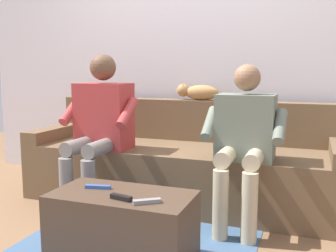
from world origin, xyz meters
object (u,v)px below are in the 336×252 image
at_px(remote_gray, 147,201).
at_px(remote_black, 121,197).
at_px(person_right_seated, 100,122).
at_px(remote_blue, 98,187).
at_px(cat_on_backrest, 198,92).
at_px(person_left_seated, 244,135).
at_px(couch, 184,165).
at_px(coffee_table, 123,226).

distance_m(remote_gray, remote_black, 0.15).
bearing_deg(person_right_seated, remote_blue, 118.83).
bearing_deg(remote_blue, cat_on_backrest, -110.33).
xyz_separation_m(person_left_seated, remote_black, (0.50, 0.83, -0.23)).
bearing_deg(remote_gray, couch, -115.57).
height_order(person_left_seated, remote_gray, person_left_seated).
height_order(coffee_table, cat_on_backrest, cat_on_backrest).
bearing_deg(remote_blue, remote_gray, 148.05).
xyz_separation_m(couch, person_left_seated, (-0.55, 0.38, 0.35)).
distance_m(couch, remote_black, 1.21).
distance_m(cat_on_backrest, remote_black, 1.56).
distance_m(remote_gray, remote_blue, 0.39).
height_order(person_right_seated, remote_blue, person_right_seated).
relative_size(couch, remote_blue, 16.87).
relative_size(person_left_seated, remote_gray, 7.62).
xyz_separation_m(person_left_seated, remote_gray, (0.35, 0.83, -0.23)).
bearing_deg(remote_black, cat_on_backrest, -78.16).
distance_m(person_left_seated, cat_on_backrest, 0.87).
height_order(coffee_table, person_right_seated, person_right_seated).
xyz_separation_m(person_right_seated, remote_blue, (-0.38, 0.69, -0.28)).
bearing_deg(coffee_table, couch, -90.00).
distance_m(remote_black, remote_blue, 0.25).
bearing_deg(person_left_seated, remote_gray, 67.03).
height_order(person_right_seated, remote_gray, person_right_seated).
distance_m(person_left_seated, remote_black, 0.99).
height_order(coffee_table, remote_black, remote_black).
xyz_separation_m(remote_gray, remote_black, (0.15, -0.00, 0.00)).
relative_size(person_right_seated, remote_blue, 7.92).
height_order(coffee_table, remote_gray, remote_gray).
bearing_deg(remote_black, couch, -76.40).
xyz_separation_m(coffee_table, remote_gray, (-0.20, 0.10, 0.20)).
bearing_deg(cat_on_backrest, person_left_seated, 127.68).
relative_size(coffee_table, cat_on_backrest, 1.52).
relative_size(coffee_table, remote_black, 6.21).
distance_m(couch, person_left_seated, 0.75).
bearing_deg(person_left_seated, person_right_seated, 0.46).
height_order(cat_on_backrest, remote_gray, cat_on_backrest).
relative_size(person_right_seated, remote_black, 9.25).
bearing_deg(coffee_table, remote_blue, -10.10).
height_order(person_left_seated, cat_on_backrest, person_left_seated).
xyz_separation_m(couch, coffee_table, (0.00, 1.11, -0.09)).
xyz_separation_m(coffee_table, remote_black, (-0.05, 0.10, 0.21)).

